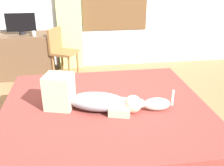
{
  "coord_description": "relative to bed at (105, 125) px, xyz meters",
  "views": [
    {
      "loc": [
        -0.24,
        -2.33,
        1.73
      ],
      "look_at": [
        0.12,
        0.16,
        0.63
      ],
      "focal_mm": 41.34,
      "sensor_mm": 36.0,
      "label": 1
    }
  ],
  "objects": [
    {
      "name": "chair_by_desk",
      "position": [
        -0.51,
        1.99,
        0.27
      ],
      "size": [
        0.51,
        0.51,
        0.86
      ],
      "color": "brown",
      "rests_on": "ground"
    },
    {
      "name": "tv_monitor",
      "position": [
        -1.14,
        2.18,
        0.69
      ],
      "size": [
        0.48,
        0.1,
        0.35
      ],
      "color": "black",
      "rests_on": "desk"
    },
    {
      "name": "cat",
      "position": [
        0.46,
        -0.17,
        0.31
      ],
      "size": [
        0.36,
        0.14,
        0.21
      ],
      "color": "silver",
      "rests_on": "bed"
    },
    {
      "name": "curtain_left",
      "position": [
        -0.35,
        2.46,
        1.02
      ],
      "size": [
        0.44,
        0.06,
        2.51
      ],
      "primitive_type": "cube",
      "color": "#ADCC75",
      "rests_on": "ground"
    },
    {
      "name": "desk",
      "position": [
        -1.12,
        2.18,
        0.13
      ],
      "size": [
        0.9,
        0.56,
        0.74
      ],
      "color": "brown",
      "rests_on": "ground"
    },
    {
      "name": "bed",
      "position": [
        0.0,
        0.0,
        0.0
      ],
      "size": [
        2.11,
        1.93,
        0.48
      ],
      "color": "#38383D",
      "rests_on": "ground"
    },
    {
      "name": "ground_plane",
      "position": [
        -0.02,
        0.04,
        -0.24
      ],
      "size": [
        16.0,
        16.0,
        0.0
      ],
      "primitive_type": "plane",
      "color": "olive"
    },
    {
      "name": "person_lying",
      "position": [
        -0.17,
        -0.05,
        0.36
      ],
      "size": [
        0.94,
        0.48,
        0.34
      ],
      "color": "#8C939E",
      "rests_on": "bed"
    },
    {
      "name": "cup",
      "position": [
        -0.92,
        2.04,
        0.54
      ],
      "size": [
        0.06,
        0.06,
        0.08
      ],
      "primitive_type": "cylinder",
      "color": "white",
      "rests_on": "desk"
    }
  ]
}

